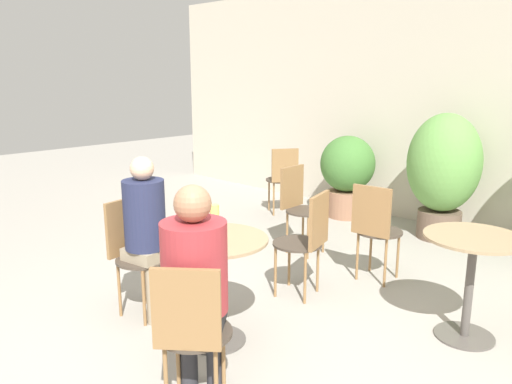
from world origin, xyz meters
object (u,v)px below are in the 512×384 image
cafe_table_far (471,265)px  potted_plant_0 (347,171)px  bistro_chair_4 (299,201)px  beer_glass_1 (217,232)px  bistro_chair_5 (308,235)px  beer_glass_0 (215,218)px  bistro_chair_1 (191,326)px  bistro_chair_0 (134,246)px  bistro_chair_2 (375,224)px  seated_person_0 (146,224)px  cafe_table_near (215,265)px  seated_person_1 (195,278)px  bistro_chair_3 (283,175)px  potted_plant_1 (443,169)px

cafe_table_far → potted_plant_0: size_ratio=0.71×
bistro_chair_4 → beer_glass_1: (0.89, -1.93, 0.31)m
bistro_chair_5 → beer_glass_0: bearing=-23.1°
bistro_chair_1 → bistro_chair_5: (-0.49, 1.63, 0.00)m
bistro_chair_0 → bistro_chair_2: (1.04, 1.78, 0.00)m
bistro_chair_1 → beer_glass_1: (-0.37, 0.53, 0.31)m
seated_person_0 → bistro_chair_5: bearing=-39.8°
bistro_chair_2 → bistro_chair_5: (-0.24, -0.65, 0.00)m
cafe_table_near → bistro_chair_1: bistro_chair_1 is taller
cafe_table_far → bistro_chair_4: (-1.99, 0.58, -0.00)m
cafe_table_near → seated_person_1: 0.68m
seated_person_1 → beer_glass_1: seated_person_1 is taller
beer_glass_0 → bistro_chair_3: bearing=122.0°
seated_person_1 → beer_glass_1: bearing=-94.9°
bistro_chair_3 → potted_plant_1: 2.01m
bistro_chair_2 → beer_glass_0: (-0.37, -1.54, 0.31)m
cafe_table_near → potted_plant_1: size_ratio=0.53×
cafe_table_far → beer_glass_0: size_ratio=3.97×
bistro_chair_3 → potted_plant_1: size_ratio=0.63×
beer_glass_1 → potted_plant_1: bearing=90.0°
bistro_chair_1 → bistro_chair_4: same height
cafe_table_near → potted_plant_1: (0.13, 3.28, 0.24)m
seated_person_0 → bistro_chair_3: bearing=12.5°
bistro_chair_3 → cafe_table_near: bearing=67.2°
beer_glass_0 → cafe_table_far: bearing=40.1°
bistro_chair_4 → potted_plant_1: size_ratio=0.63×
bistro_chair_1 → bistro_chair_5: same height
bistro_chair_1 → seated_person_1: bearing=-90.0°
bistro_chair_3 → seated_person_1: (2.21, -3.30, 0.21)m
bistro_chair_5 → seated_person_0: 1.31m
potted_plant_1 → bistro_chair_3: bearing=-166.0°
beer_glass_0 → potted_plant_1: 3.18m
bistro_chair_2 → seated_person_1: 2.18m
bistro_chair_0 → seated_person_0: (0.15, 0.02, 0.20)m
bistro_chair_0 → beer_glass_0: bearing=-79.7°
bistro_chair_1 → potted_plant_0: (-1.64, 3.92, 0.06)m
bistro_chair_4 → seated_person_1: size_ratio=0.71×
beer_glass_1 → bistro_chair_0: bearing=-178.0°
cafe_table_near → seated_person_0: 0.68m
bistro_chair_1 → bistro_chair_2: bearing=-122.7°
cafe_table_far → beer_glass_0: beer_glass_0 is taller
seated_person_1 → bistro_chair_2: bearing=-124.8°
cafe_table_near → bistro_chair_2: bearing=81.4°
bistro_chair_1 → seated_person_1: (-0.09, 0.12, 0.21)m
bistro_chair_0 → beer_glass_1: size_ratio=4.84×
bistro_chair_5 → seated_person_0: size_ratio=0.72×
seated_person_0 → beer_glass_1: 0.79m
bistro_chair_1 → bistro_chair_2: same height
cafe_table_far → bistro_chair_0: 2.46m
bistro_chair_4 → beer_glass_1: size_ratio=4.84×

